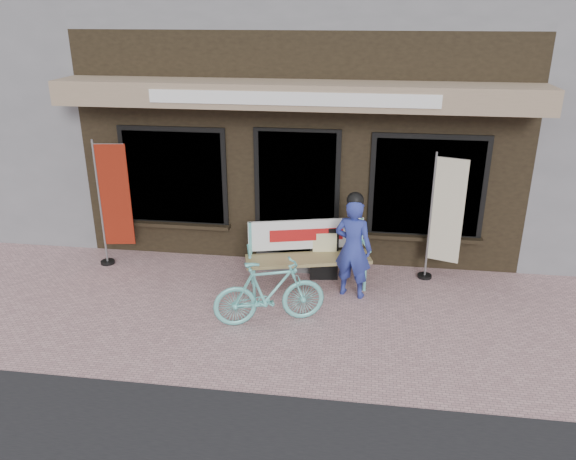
# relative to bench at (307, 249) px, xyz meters

# --- Properties ---
(ground) EXTENTS (70.00, 70.00, 0.00)m
(ground) POSITION_rel_bench_xyz_m (-0.26, -1.16, -0.58)
(ground) COLOR #BB8F91
(ground) RESTS_ON ground
(storefront) EXTENTS (7.00, 6.77, 6.00)m
(storefront) POSITION_rel_bench_xyz_m (-0.26, 3.80, 2.41)
(storefront) COLOR black
(storefront) RESTS_ON ground
(bench) EXTENTS (1.89, 0.91, 0.99)m
(bench) POSITION_rel_bench_xyz_m (0.00, 0.00, 0.00)
(bench) COLOR #69CEC7
(bench) RESTS_ON ground
(person) EXTENTS (0.61, 0.49, 1.57)m
(person) POSITION_rel_bench_xyz_m (0.67, -0.24, 0.19)
(person) COLOR navy
(person) RESTS_ON ground
(bicycle) EXTENTS (1.53, 0.89, 0.89)m
(bicycle) POSITION_rel_bench_xyz_m (-0.37, -1.16, -0.14)
(bicycle) COLOR #69CEC7
(bicycle) RESTS_ON ground
(nobori_red) EXTENTS (0.61, 0.26, 2.06)m
(nobori_red) POSITION_rel_bench_xyz_m (-3.10, 0.31, 0.48)
(nobori_red) COLOR gray
(nobori_red) RESTS_ON ground
(nobori_cream) EXTENTS (0.59, 0.30, 1.99)m
(nobori_cream) POSITION_rel_bench_xyz_m (1.98, 0.42, 0.45)
(nobori_cream) COLOR gray
(nobori_cream) RESTS_ON ground
(menu_stand) EXTENTS (0.43, 0.15, 0.85)m
(menu_stand) POSITION_rel_bench_xyz_m (0.24, 0.20, -0.15)
(menu_stand) COLOR black
(menu_stand) RESTS_ON ground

